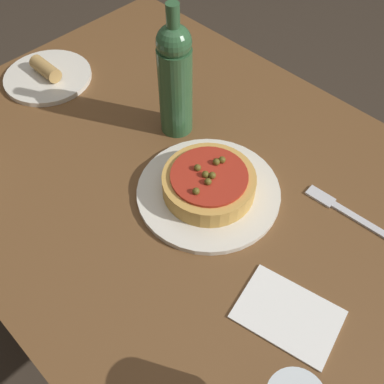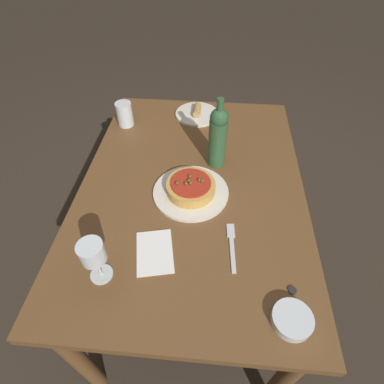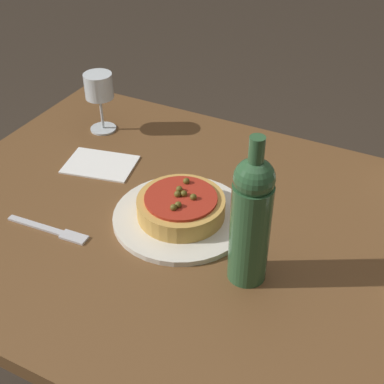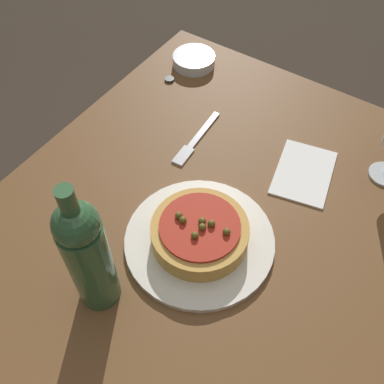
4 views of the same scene
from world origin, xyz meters
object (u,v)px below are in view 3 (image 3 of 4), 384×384
Objects in this scene: wine_bottle at (251,219)px; fork at (52,230)px; wine_glass at (99,89)px; pizza at (182,205)px; dinner_plate at (182,216)px; dining_table at (204,262)px.

wine_bottle reaches higher than fork.
wine_bottle is (-0.54, 0.33, 0.02)m from wine_glass.
pizza is 0.27m from fork.
dinner_plate is at bearing -59.23° from pizza.
fork is (0.40, 0.06, -0.13)m from wine_bottle.
dinner_plate is 0.24m from wine_bottle.
pizza is 0.97× the size of fork.
dining_table is 0.52m from wine_glass.
dinner_plate is at bearing -26.88° from wine_bottle.
dining_table is at bearing -34.47° from wine_bottle.
wine_bottle is (-0.18, 0.09, 0.13)m from dinner_plate.
dinner_plate reaches higher than dining_table.
wine_glass is at bearing -33.00° from dinner_plate.
wine_bottle is at bearing 153.12° from dinner_plate.
pizza reaches higher than dining_table.
wine_glass reaches higher than dinner_plate.
wine_glass is (0.36, -0.23, 0.11)m from dinner_plate.
wine_bottle reaches higher than wine_glass.
dinner_plate is 0.27m from fork.
wine_bottle is at bearing 5.63° from fork.
wine_bottle is at bearing 148.98° from wine_glass.
fork is (0.22, 0.16, -0.00)m from dinner_plate.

